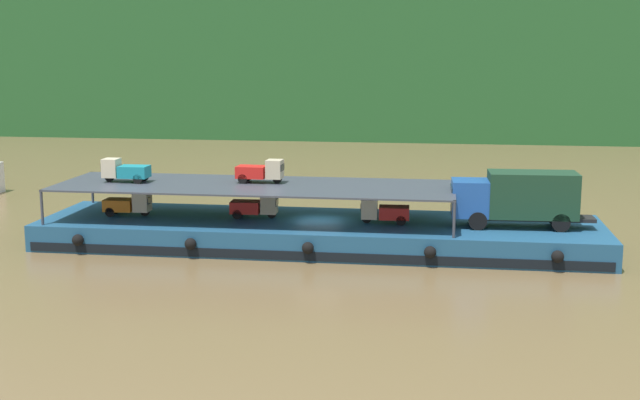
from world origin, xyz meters
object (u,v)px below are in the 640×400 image
(covered_lorry, at_px, (518,197))
(mini_truck_lower_mid, at_px, (384,211))
(mini_truck_lower_aft, at_px, (255,206))
(mini_truck_upper_stern, at_px, (125,170))
(mini_truck_upper_mid, at_px, (261,171))
(cargo_barge, at_px, (319,233))
(mini_truck_lower_stern, at_px, (129,204))

(covered_lorry, bearing_deg, mini_truck_lower_mid, -179.63)
(mini_truck_lower_aft, relative_size, mini_truck_lower_mid, 1.00)
(mini_truck_lower_aft, xyz_separation_m, mini_truck_lower_mid, (7.61, -0.50, 0.00))
(covered_lorry, distance_m, mini_truck_lower_mid, 7.44)
(covered_lorry, relative_size, mini_truck_lower_aft, 2.85)
(mini_truck_upper_stern, height_order, mini_truck_upper_mid, same)
(cargo_barge, bearing_deg, mini_truck_lower_aft, 175.89)
(covered_lorry, bearing_deg, mini_truck_lower_aft, 178.25)
(mini_truck_lower_stern, relative_size, mini_truck_upper_stern, 1.01)
(cargo_barge, height_order, mini_truck_lower_aft, mini_truck_lower_aft)
(mini_truck_lower_stern, height_order, mini_truck_upper_mid, mini_truck_upper_mid)
(mini_truck_lower_stern, height_order, mini_truck_upper_stern, mini_truck_upper_stern)
(mini_truck_lower_aft, bearing_deg, cargo_barge, -4.11)
(mini_truck_lower_mid, xyz_separation_m, mini_truck_upper_stern, (-15.35, 0.13, 2.00))
(cargo_barge, xyz_separation_m, mini_truck_lower_stern, (-11.42, -0.19, 1.44))
(covered_lorry, height_order, mini_truck_lower_mid, covered_lorry)
(cargo_barge, distance_m, mini_truck_lower_aft, 4.11)
(mini_truck_lower_mid, bearing_deg, cargo_barge, 176.52)
(cargo_barge, height_order, mini_truck_upper_mid, mini_truck_upper_mid)
(mini_truck_lower_aft, xyz_separation_m, mini_truck_upper_mid, (0.25, 0.53, 2.00))
(covered_lorry, relative_size, mini_truck_lower_mid, 2.84)
(cargo_barge, xyz_separation_m, mini_truck_upper_mid, (-3.58, 0.81, 3.44))
(cargo_barge, relative_size, mini_truck_upper_stern, 11.77)
(covered_lorry, height_order, mini_truck_upper_stern, mini_truck_upper_stern)
(covered_lorry, relative_size, mini_truck_upper_stern, 2.89)
(mini_truck_upper_stern, bearing_deg, mini_truck_lower_mid, -0.49)
(cargo_barge, bearing_deg, covered_lorry, -0.93)
(cargo_barge, distance_m, covered_lorry, 11.41)
(cargo_barge, relative_size, mini_truck_lower_stern, 11.66)
(cargo_barge, bearing_deg, mini_truck_upper_stern, -179.52)
(covered_lorry, height_order, mini_truck_lower_aft, covered_lorry)
(mini_truck_upper_stern, distance_m, mini_truck_upper_mid, 8.05)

